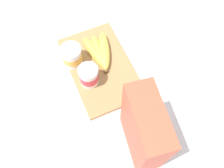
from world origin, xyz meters
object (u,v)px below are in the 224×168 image
(banana_bunch, at_px, (100,52))
(cereal_box, at_px, (144,131))
(cutting_board, at_px, (100,67))
(yogurt_cup_back, at_px, (72,56))
(yogurt_cup_front, at_px, (89,76))

(banana_bunch, bearing_deg, cereal_box, 178.55)
(cutting_board, xyz_separation_m, banana_bunch, (0.05, -0.02, 0.03))
(cutting_board, distance_m, cereal_box, 0.33)
(banana_bunch, bearing_deg, yogurt_cup_back, 84.02)
(cereal_box, xyz_separation_m, yogurt_cup_back, (0.36, 0.09, -0.08))
(cereal_box, xyz_separation_m, banana_bunch, (0.35, -0.01, -0.10))
(cereal_box, distance_m, yogurt_cup_back, 0.38)
(yogurt_cup_front, xyz_separation_m, banana_bunch, (0.09, -0.07, -0.02))
(yogurt_cup_front, bearing_deg, yogurt_cup_back, 14.41)
(yogurt_cup_front, bearing_deg, cereal_box, -165.81)
(cereal_box, height_order, yogurt_cup_front, cereal_box)
(cereal_box, height_order, banana_bunch, cereal_box)
(cutting_board, height_order, yogurt_cup_front, yogurt_cup_front)
(cutting_board, height_order, cereal_box, cereal_box)
(yogurt_cup_back, bearing_deg, yogurt_cup_front, -165.59)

